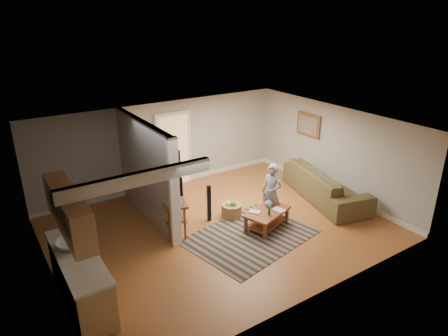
{
  "coord_description": "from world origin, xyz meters",
  "views": [
    {
      "loc": [
        -4.5,
        -7.05,
        4.85
      ],
      "look_at": [
        0.7,
        0.88,
        1.1
      ],
      "focal_mm": 32.0,
      "sensor_mm": 36.0,
      "label": 1
    }
  ],
  "objects_px": {
    "sofa": "(324,198)",
    "speaker_right": "(178,169)",
    "child": "(270,218)",
    "toy_basket": "(232,210)",
    "coffee_table": "(267,214)",
    "tv_console": "(172,198)",
    "toddler": "(152,193)",
    "speaker_left": "(209,203)"
  },
  "relations": [
    {
      "from": "coffee_table",
      "to": "tv_console",
      "type": "bearing_deg",
      "value": 148.39
    },
    {
      "from": "child",
      "to": "coffee_table",
      "type": "bearing_deg",
      "value": -69.89
    },
    {
      "from": "child",
      "to": "toddler",
      "type": "relative_size",
      "value": 1.58
    },
    {
      "from": "toddler",
      "to": "sofa",
      "type": "bearing_deg",
      "value": 138.36
    },
    {
      "from": "tv_console",
      "to": "speaker_right",
      "type": "height_order",
      "value": "tv_console"
    },
    {
      "from": "sofa",
      "to": "speaker_left",
      "type": "bearing_deg",
      "value": 93.28
    },
    {
      "from": "sofa",
      "to": "speaker_right",
      "type": "bearing_deg",
      "value": 60.79
    },
    {
      "from": "speaker_left",
      "to": "child",
      "type": "bearing_deg",
      "value": -13.27
    },
    {
      "from": "coffee_table",
      "to": "tv_console",
      "type": "distance_m",
      "value": 2.28
    },
    {
      "from": "sofa",
      "to": "toy_basket",
      "type": "bearing_deg",
      "value": 93.78
    },
    {
      "from": "speaker_right",
      "to": "speaker_left",
      "type": "bearing_deg",
      "value": -114.47
    },
    {
      "from": "speaker_left",
      "to": "toddler",
      "type": "relative_size",
      "value": 1.02
    },
    {
      "from": "child",
      "to": "sofa",
      "type": "bearing_deg",
      "value": 73.08
    },
    {
      "from": "toddler",
      "to": "child",
      "type": "bearing_deg",
      "value": 117.62
    },
    {
      "from": "speaker_right",
      "to": "toy_basket",
      "type": "relative_size",
      "value": 2.19
    },
    {
      "from": "child",
      "to": "tv_console",
      "type": "bearing_deg",
      "value": -130.29
    },
    {
      "from": "toddler",
      "to": "speaker_left",
      "type": "bearing_deg",
      "value": 99.01
    },
    {
      "from": "sofa",
      "to": "toy_basket",
      "type": "distance_m",
      "value": 2.8
    },
    {
      "from": "coffee_table",
      "to": "toddler",
      "type": "xyz_separation_m",
      "value": [
        -1.52,
        3.28,
        -0.35
      ]
    },
    {
      "from": "speaker_right",
      "to": "toddler",
      "type": "relative_size",
      "value": 1.24
    },
    {
      "from": "sofa",
      "to": "speaker_left",
      "type": "xyz_separation_m",
      "value": [
        -3.32,
        0.68,
        0.46
      ]
    },
    {
      "from": "tv_console",
      "to": "toy_basket",
      "type": "bearing_deg",
      "value": 4.66
    },
    {
      "from": "child",
      "to": "toddler",
      "type": "bearing_deg",
      "value": -166.81
    },
    {
      "from": "speaker_right",
      "to": "child",
      "type": "distance_m",
      "value": 3.21
    },
    {
      "from": "tv_console",
      "to": "sofa",
      "type": "bearing_deg",
      "value": 4.18
    },
    {
      "from": "sofa",
      "to": "coffee_table",
      "type": "relative_size",
      "value": 2.27
    },
    {
      "from": "toy_basket",
      "to": "tv_console",
      "type": "bearing_deg",
      "value": 169.61
    },
    {
      "from": "toy_basket",
      "to": "toddler",
      "type": "distance_m",
      "value": 2.63
    },
    {
      "from": "tv_console",
      "to": "toddler",
      "type": "relative_size",
      "value": 1.61
    },
    {
      "from": "sofa",
      "to": "toddler",
      "type": "relative_size",
      "value": 3.2
    },
    {
      "from": "coffee_table",
      "to": "child",
      "type": "relative_size",
      "value": 0.89
    },
    {
      "from": "tv_console",
      "to": "toy_basket",
      "type": "height_order",
      "value": "tv_console"
    },
    {
      "from": "sofa",
      "to": "speaker_right",
      "type": "relative_size",
      "value": 2.58
    },
    {
      "from": "coffee_table",
      "to": "toy_basket",
      "type": "bearing_deg",
      "value": 114.56
    },
    {
      "from": "coffee_table",
      "to": "toy_basket",
      "type": "distance_m",
      "value": 1.0
    },
    {
      "from": "coffee_table",
      "to": "speaker_left",
      "type": "relative_size",
      "value": 1.38
    },
    {
      "from": "toy_basket",
      "to": "toddler",
      "type": "relative_size",
      "value": 0.57
    },
    {
      "from": "toy_basket",
      "to": "speaker_right",
      "type": "bearing_deg",
      "value": 96.39
    },
    {
      "from": "toy_basket",
      "to": "child",
      "type": "height_order",
      "value": "child"
    },
    {
      "from": "speaker_left",
      "to": "child",
      "type": "xyz_separation_m",
      "value": [
        1.34,
        -0.75,
        -0.46
      ]
    },
    {
      "from": "tv_console",
      "to": "speaker_left",
      "type": "bearing_deg",
      "value": 6.95
    },
    {
      "from": "speaker_left",
      "to": "speaker_right",
      "type": "xyz_separation_m",
      "value": [
        0.31,
        2.24,
        0.1
      ]
    }
  ]
}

